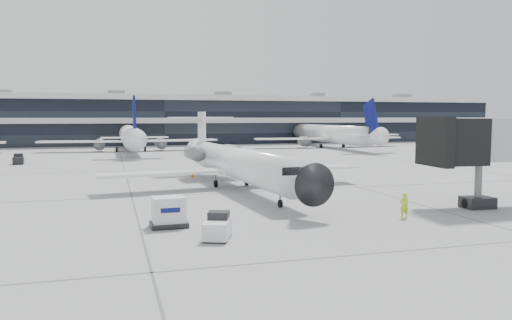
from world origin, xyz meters
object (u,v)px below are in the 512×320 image
object	(u,v)px
regional_jet	(235,162)
ramp_worker	(404,205)
baggage_tug	(217,227)
cargo_uld	(169,212)

from	to	relation	value
regional_jet	ramp_worker	xyz separation A→B (m)	(7.04, -15.88, -1.56)
baggage_tug	regional_jet	bearing A→B (deg)	94.76
regional_jet	ramp_worker	size ratio (longest dim) A/B	18.72
regional_jet	baggage_tug	distance (m)	18.73
ramp_worker	cargo_uld	size ratio (longest dim) A/B	0.74
regional_jet	cargo_uld	size ratio (longest dim) A/B	13.78
cargo_uld	baggage_tug	bearing A→B (deg)	-60.75
baggage_tug	cargo_uld	world-z (taller)	cargo_uld
ramp_worker	baggage_tug	xyz separation A→B (m)	(-12.40, -1.98, -0.19)
baggage_tug	cargo_uld	size ratio (longest dim) A/B	1.14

